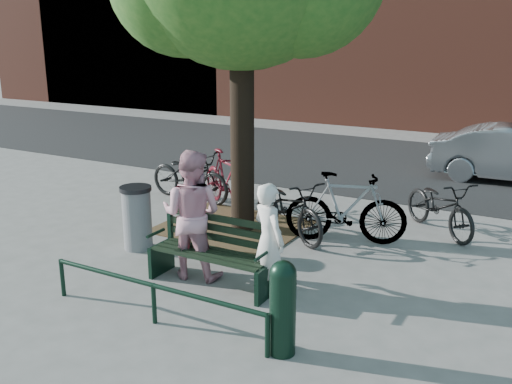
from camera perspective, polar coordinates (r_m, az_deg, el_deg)
The scene contains 14 objects.
ground at distance 7.84m, azimuth -4.48°, elevation -9.26°, with size 90.00×90.00×0.00m, color gray.
dirt_pit at distance 10.06m, azimuth -2.31°, elevation -3.46°, with size 2.40×2.00×0.02m, color brown.
road at distance 15.30m, azimuth 13.41°, elevation 2.75°, with size 40.00×7.00×0.01m, color black.
park_bench at distance 7.72m, azimuth -4.23°, elevation -5.82°, with size 1.74×0.54×0.97m.
guard_railing at distance 6.80m, azimuth -10.23°, elevation -9.76°, with size 3.06×0.06×0.51m.
person_left at distance 7.30m, azimuth 1.28°, elevation -4.79°, with size 0.55×0.36×1.50m, color silver.
person_right at distance 7.84m, azimuth -6.44°, elevation -2.25°, with size 0.87×0.68×1.80m, color #CC8C9B.
bollard at distance 6.05m, azimuth 2.69°, elevation -11.19°, with size 0.28×0.28×1.05m.
litter_bin at distance 9.12m, azimuth -11.81°, elevation -2.49°, with size 0.49×0.49×1.01m.
bicycle_a at distance 11.62m, azimuth -6.63°, elevation 1.68°, with size 0.69×1.98×1.04m, color black.
bicycle_b at distance 11.02m, azimuth -3.01°, elevation 1.20°, with size 0.52×1.86×1.12m, color #5D0D18.
bicycle_c at distance 9.47m, azimuth 3.28°, elevation -1.55°, with size 0.67×1.92×1.01m, color black.
bicycle_d at distance 9.27m, azimuth 8.99°, elevation -1.58°, with size 0.55×1.94×1.17m, color gray.
bicycle_e at distance 10.12m, azimuth 17.93°, elevation -1.32°, with size 0.64×1.82×0.96m, color black.
Camera 1 is at (3.99, -5.90, 3.28)m, focal length 40.00 mm.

